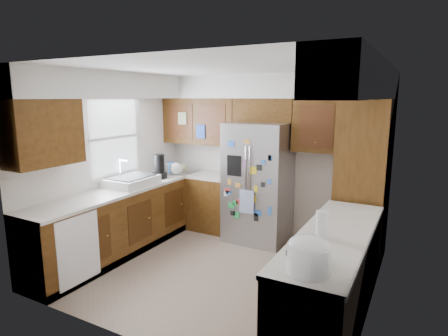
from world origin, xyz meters
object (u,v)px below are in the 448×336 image
at_px(pantry, 363,183).
at_px(rice_cooker, 309,254).
at_px(fridge, 258,183).
at_px(paper_towel, 322,224).

relative_size(pantry, rice_cooker, 6.62).
relative_size(pantry, fridge, 1.19).
bearing_deg(fridge, rice_cooker, -59.87).
xyz_separation_m(pantry, paper_towel, (-0.09, -1.78, -0.03)).
relative_size(fridge, rice_cooker, 5.54).
relative_size(rice_cooker, paper_towel, 1.33).
bearing_deg(paper_towel, rice_cooker, -83.06).
height_order(fridge, rice_cooker, fridge).
bearing_deg(pantry, fridge, 177.94).
xyz_separation_m(rice_cooker, paper_towel, (-0.09, 0.75, -0.02)).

